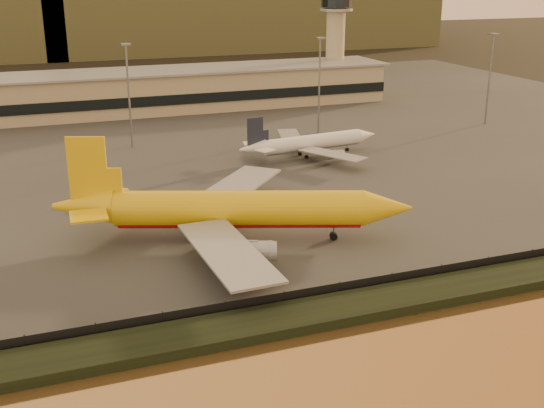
{
  "coord_description": "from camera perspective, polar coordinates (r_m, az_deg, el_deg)",
  "views": [
    {
      "loc": [
        -35.67,
        -87.29,
        41.96
      ],
      "look_at": [
        1.71,
        12.0,
        5.57
      ],
      "focal_mm": 45.0,
      "sensor_mm": 36.0,
      "label": 1
    }
  ],
  "objects": [
    {
      "name": "apron_light_masts",
      "position": [
        172.04,
        -3.31,
        10.12
      ],
      "size": [
        152.2,
        12.2,
        25.4
      ],
      "color": "slate",
      "rests_on": "tarmac"
    },
    {
      "name": "embankment",
      "position": [
        88.97,
        5.62,
        -8.8
      ],
      "size": [
        320.0,
        7.0,
        1.4
      ],
      "primitive_type": "cube",
      "color": "black",
      "rests_on": "ground"
    },
    {
      "name": "white_narrowbody_jet",
      "position": [
        161.98,
        3.24,
        5.12
      ],
      "size": [
        37.03,
        35.9,
        10.64
      ],
      "rotation": [
        0.0,
        0.0,
        0.12
      ],
      "color": "white",
      "rests_on": "tarmac"
    },
    {
      "name": "gse_vehicle_white",
      "position": [
        132.26,
        -12.67,
        0.5
      ],
      "size": [
        4.52,
        2.24,
        1.98
      ],
      "primitive_type": "cube",
      "rotation": [
        0.0,
        0.0,
        -0.06
      ],
      "color": "white",
      "rests_on": "tarmac"
    },
    {
      "name": "terminal_building",
      "position": [
        216.85,
        -14.93,
        8.82
      ],
      "size": [
        202.0,
        25.0,
        12.6
      ],
      "color": "tan",
      "rests_on": "tarmac"
    },
    {
      "name": "tarmac",
      "position": [
        190.41,
        -9.38,
        5.98
      ],
      "size": [
        320.0,
        220.0,
        0.2
      ],
      "primitive_type": "cube",
      "color": "#2D2D2D",
      "rests_on": "ground"
    },
    {
      "name": "perimeter_fence",
      "position": [
        91.9,
        4.54,
        -7.39
      ],
      "size": [
        300.0,
        0.05,
        2.2
      ],
      "primitive_type": "cube",
      "color": "black",
      "rests_on": "tarmac"
    },
    {
      "name": "control_tower",
      "position": [
        243.37,
        5.34,
        14.07
      ],
      "size": [
        11.2,
        11.2,
        35.5
      ],
      "color": "tan",
      "rests_on": "tarmac"
    },
    {
      "name": "gse_vehicle_yellow",
      "position": [
        130.48,
        -0.19,
        0.66
      ],
      "size": [
        4.1,
        2.46,
        1.73
      ],
      "primitive_type": "cube",
      "rotation": [
        0.0,
        0.0,
        -0.2
      ],
      "color": "#DDAC0B",
      "rests_on": "tarmac"
    },
    {
      "name": "ground",
      "position": [
        103.21,
        1.46,
        -5.06
      ],
      "size": [
        900.0,
        900.0,
        0.0
      ],
      "primitive_type": "plane",
      "color": "black",
      "rests_on": "ground"
    },
    {
      "name": "dhl_cargo_jet",
      "position": [
        110.02,
        -3.28,
        -0.52
      ],
      "size": [
        56.32,
        53.47,
        17.36
      ],
      "rotation": [
        0.0,
        0.0,
        -0.35
      ],
      "color": "#DDAC0B",
      "rests_on": "tarmac"
    }
  ]
}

